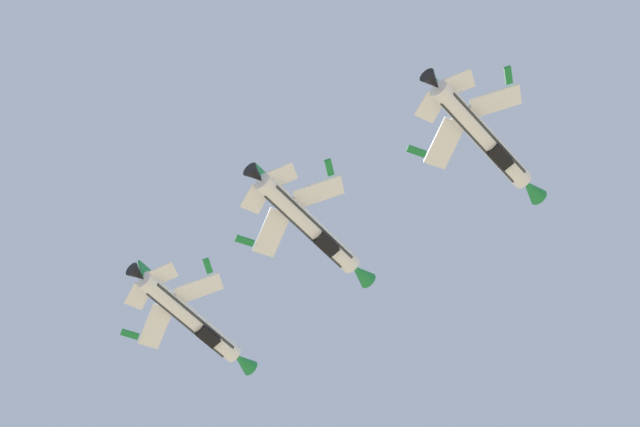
% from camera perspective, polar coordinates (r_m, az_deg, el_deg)
% --- Properties ---
extents(fighter_jet_lead, '(10.06, 15.18, 4.69)m').
position_cam_1_polar(fighter_jet_lead, '(130.46, -5.02, -4.15)').
color(fighter_jet_lead, silver).
extents(fighter_jet_left_wing, '(10.07, 15.18, 4.65)m').
position_cam_1_polar(fighter_jet_left_wing, '(122.07, -0.39, -0.49)').
color(fighter_jet_left_wing, silver).
extents(fighter_jet_right_wing, '(10.11, 15.18, 4.51)m').
position_cam_1_polar(fighter_jet_right_wing, '(117.97, 6.42, 2.98)').
color(fighter_jet_right_wing, silver).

